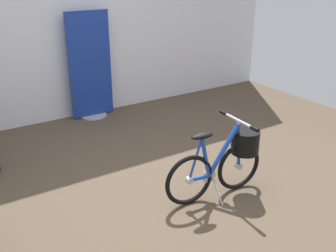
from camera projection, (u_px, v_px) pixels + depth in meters
name	position (u px, v px, depth m)	size (l,w,h in m)	color
ground_plane	(170.00, 187.00, 3.85)	(6.57, 6.57, 0.00)	brown
back_wall	(69.00, 0.00, 5.13)	(6.57, 0.10, 3.13)	silver
floor_banner_stand	(91.00, 72.00, 5.39)	(0.60, 0.36, 1.45)	#B7B7BC
folding_bike_foreground	(227.00, 158.00, 3.63)	(1.03, 0.53, 0.73)	black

